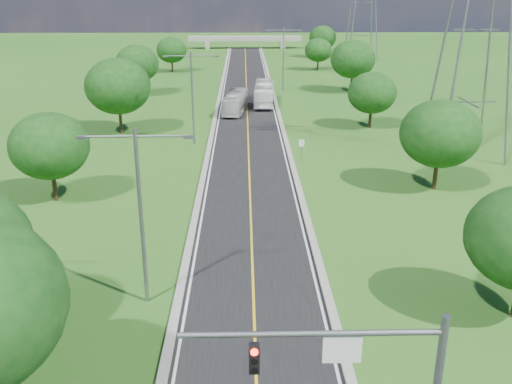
# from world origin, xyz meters

# --- Properties ---
(ground) EXTENTS (260.00, 260.00, 0.00)m
(ground) POSITION_xyz_m (0.00, 60.00, 0.00)
(ground) COLOR #225818
(ground) RESTS_ON ground
(road) EXTENTS (8.00, 150.00, 0.06)m
(road) POSITION_xyz_m (0.00, 66.00, 0.03)
(road) COLOR black
(road) RESTS_ON ground
(curb_left) EXTENTS (0.50, 150.00, 0.22)m
(curb_left) POSITION_xyz_m (-4.25, 66.00, 0.11)
(curb_left) COLOR gray
(curb_left) RESTS_ON ground
(curb_right) EXTENTS (0.50, 150.00, 0.22)m
(curb_right) POSITION_xyz_m (4.25, 66.00, 0.11)
(curb_right) COLOR gray
(curb_right) RESTS_ON ground
(signal_mast) EXTENTS (8.54, 0.33, 7.20)m
(signal_mast) POSITION_xyz_m (3.68, -1.00, 4.91)
(signal_mast) COLOR slate
(signal_mast) RESTS_ON ground
(speed_limit_sign) EXTENTS (0.55, 0.09, 2.40)m
(speed_limit_sign) POSITION_xyz_m (5.20, 37.98, 1.60)
(speed_limit_sign) COLOR slate
(speed_limit_sign) RESTS_ON ground
(overpass) EXTENTS (30.00, 3.00, 3.20)m
(overpass) POSITION_xyz_m (0.00, 140.00, 2.41)
(overpass) COLOR gray
(overpass) RESTS_ON ground
(streetlight_near_left) EXTENTS (5.90, 0.25, 10.00)m
(streetlight_near_left) POSITION_xyz_m (-6.00, 12.00, 5.94)
(streetlight_near_left) COLOR slate
(streetlight_near_left) RESTS_ON ground
(streetlight_mid_left) EXTENTS (5.90, 0.25, 10.00)m
(streetlight_mid_left) POSITION_xyz_m (-6.00, 45.00, 5.94)
(streetlight_mid_left) COLOR slate
(streetlight_mid_left) RESTS_ON ground
(streetlight_far_right) EXTENTS (5.90, 0.25, 10.00)m
(streetlight_far_right) POSITION_xyz_m (6.00, 78.00, 5.94)
(streetlight_far_right) COLOR slate
(streetlight_far_right) RESTS_ON ground
(power_tower_near) EXTENTS (9.00, 6.40, 28.00)m
(power_tower_near) POSITION_xyz_m (22.00, 40.00, 14.01)
(power_tower_near) COLOR slate
(power_tower_near) RESTS_ON ground
(tree_lb) EXTENTS (6.30, 6.30, 7.33)m
(tree_lb) POSITION_xyz_m (-16.00, 28.00, 4.64)
(tree_lb) COLOR black
(tree_lb) RESTS_ON ground
(tree_lc) EXTENTS (7.56, 7.56, 8.79)m
(tree_lc) POSITION_xyz_m (-15.00, 50.00, 5.58)
(tree_lc) COLOR black
(tree_lc) RESTS_ON ground
(tree_ld) EXTENTS (6.72, 6.72, 7.82)m
(tree_ld) POSITION_xyz_m (-17.00, 74.00, 4.95)
(tree_ld) COLOR black
(tree_ld) RESTS_ON ground
(tree_le) EXTENTS (5.88, 5.88, 6.84)m
(tree_le) POSITION_xyz_m (-14.50, 98.00, 4.33)
(tree_le) COLOR black
(tree_le) RESTS_ON ground
(tree_rb) EXTENTS (6.72, 6.72, 7.82)m
(tree_rb) POSITION_xyz_m (16.00, 30.00, 4.95)
(tree_rb) COLOR black
(tree_rb) RESTS_ON ground
(tree_rc) EXTENTS (5.88, 5.88, 6.84)m
(tree_rc) POSITION_xyz_m (15.00, 52.00, 4.33)
(tree_rc) COLOR black
(tree_rc) RESTS_ON ground
(tree_rd) EXTENTS (7.14, 7.14, 8.30)m
(tree_rd) POSITION_xyz_m (17.00, 76.00, 5.27)
(tree_rd) COLOR black
(tree_rd) RESTS_ON ground
(tree_re) EXTENTS (5.46, 5.46, 6.35)m
(tree_re) POSITION_xyz_m (14.50, 100.00, 4.02)
(tree_re) COLOR black
(tree_re) RESTS_ON ground
(tree_rf) EXTENTS (6.30, 6.30, 7.33)m
(tree_rf) POSITION_xyz_m (18.00, 120.00, 4.64)
(tree_rf) COLOR black
(tree_rf) RESTS_ON ground
(bus_outbound) EXTENTS (3.19, 11.30, 3.12)m
(bus_outbound) POSITION_xyz_m (2.49, 66.48, 1.62)
(bus_outbound) COLOR white
(bus_outbound) RESTS_ON road
(bus_inbound) EXTENTS (3.56, 10.06, 2.74)m
(bus_inbound) POSITION_xyz_m (-1.62, 61.25, 1.43)
(bus_inbound) COLOR silver
(bus_inbound) RESTS_ON road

